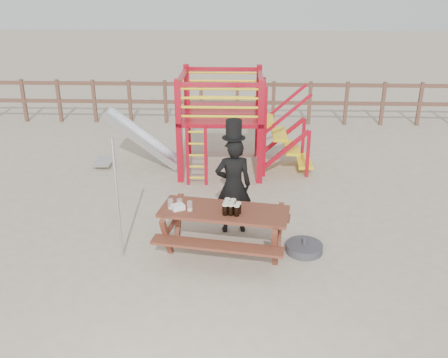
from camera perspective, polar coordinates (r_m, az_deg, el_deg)
ground at (r=7.71m, az=-2.90°, el=-8.55°), size 60.00×60.00×0.00m
back_fence at (r=13.96m, az=-0.56°, el=9.29°), size 15.09×0.09×1.20m
playground_fort at (r=10.57m, az=-0.72°, el=6.70°), size 4.71×1.84×2.10m
picnic_table at (r=7.50m, az=0.01°, el=-5.41°), size 2.08×1.60×0.73m
man_with_hat at (r=7.98m, az=1.07°, el=-0.48°), size 0.64×0.46×1.90m
metal_pole at (r=7.35m, az=-12.09°, el=-2.37°), size 0.04×0.04×1.89m
parasol_base at (r=7.82m, az=9.14°, el=-7.78°), size 0.57×0.57×0.24m
paper_bag at (r=7.41m, az=-5.28°, el=-3.20°), size 0.23×0.21×0.08m
stout_pints at (r=7.26m, az=0.83°, el=-3.26°), size 0.27×0.29×0.17m
empty_glasses at (r=7.40m, az=-5.06°, el=-2.96°), size 0.37×0.15×0.15m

